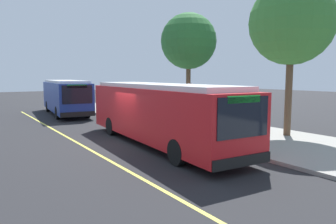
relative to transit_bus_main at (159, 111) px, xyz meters
The scene contains 11 objects.
ground_plane 2.23m from the transit_bus_main, 139.02° to the right, with size 120.00×120.00×0.00m, color #232326.
sidewalk_curb 5.35m from the transit_bus_main, 103.08° to the left, with size 44.00×6.40×0.15m, color gray.
lane_stripe_center 3.77m from the transit_bus_main, 109.88° to the right, with size 36.00×0.14×0.01m, color #E0D64C.
transit_bus_main is the anchor object (origin of this frame).
transit_bus_second 14.87m from the transit_bus_main, behind, with size 10.30×3.63×2.95m.
bus_shelter 6.15m from the transit_bus_main, 121.20° to the left, with size 2.90×1.60×2.48m.
waiting_bench 6.20m from the transit_bus_main, 119.00° to the left, with size 1.60×0.48×0.95m.
route_sign_post 2.40m from the transit_bus_main, 102.01° to the left, with size 0.44×0.08×2.80m.
pedestrian_commuter 6.42m from the transit_bus_main, 143.27° to the left, with size 0.24×0.40×1.69m.
street_tree_near_shelter 10.90m from the transit_bus_main, 134.47° to the left, with size 4.32×4.32×8.02m.
street_tree_upstreet 8.32m from the transit_bus_main, 69.44° to the left, with size 4.35×4.35×8.09m.
Camera 1 is at (13.98, -6.97, 3.30)m, focal length 33.65 mm.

